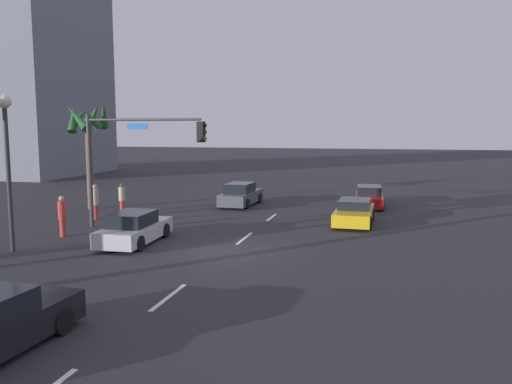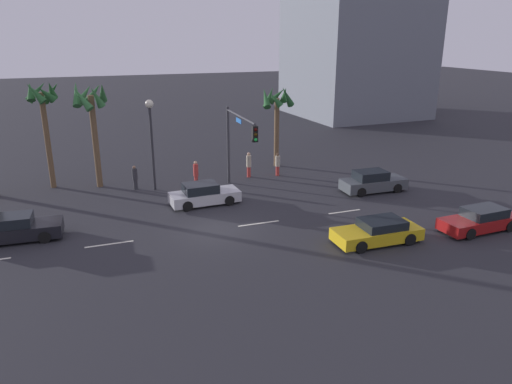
{
  "view_description": "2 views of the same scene",
  "coord_description": "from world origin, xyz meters",
  "views": [
    {
      "loc": [
        -18.86,
        -6.01,
        4.88
      ],
      "look_at": [
        2.17,
        -0.63,
        2.17
      ],
      "focal_mm": 35.41,
      "sensor_mm": 36.0,
      "label": 1
    },
    {
      "loc": [
        -6.42,
        -24.0,
        10.35
      ],
      "look_at": [
        2.24,
        -0.49,
        2.1
      ],
      "focal_mm": 33.74,
      "sensor_mm": 36.0,
      "label": 2
    }
  ],
  "objects": [
    {
      "name": "ground_plane",
      "position": [
        0.0,
        0.0,
        0.0
      ],
      "size": [
        220.0,
        220.0,
        0.0
      ],
      "primitive_type": "plane",
      "color": "#28282D"
    },
    {
      "name": "lane_stripe_3",
      "position": [
        2.58,
        0.0,
        0.01
      ],
      "size": [
        2.48,
        0.14,
        0.01
      ],
      "primitive_type": "cube",
      "color": "silver",
      "rests_on": "ground_plane"
    },
    {
      "name": "palm_tree_1",
      "position": [
        -5.66,
        10.56,
        5.61
      ],
      "size": [
        2.49,
        2.68,
        7.44
      ],
      "color": "brown",
      "rests_on": "ground_plane"
    },
    {
      "name": "pedestrian_3",
      "position": [
        0.88,
        8.14,
        1.0
      ],
      "size": [
        0.45,
        0.45,
        1.88
      ],
      "color": "#BF3833",
      "rests_on": "ground_plane"
    },
    {
      "name": "streetlamp",
      "position": [
        -2.0,
        8.43,
        4.37
      ],
      "size": [
        0.56,
        0.56,
        6.24
      ],
      "color": "#2D2D33",
      "rests_on": "ground_plane"
    },
    {
      "name": "palm_tree_0",
      "position": [
        8.36,
        11.5,
        4.98
      ],
      "size": [
        2.64,
        2.75,
        6.66
      ],
      "color": "brown",
      "rests_on": "ground_plane"
    },
    {
      "name": "building_0",
      "position": [
        28.3,
        32.62,
        12.86
      ],
      "size": [
        15.57,
        15.68,
        25.71
      ],
      "primitive_type": "cube",
      "rotation": [
        0.0,
        0.0,
        0.04
      ],
      "color": "slate",
      "rests_on": "ground_plane"
    },
    {
      "name": "pedestrian_0",
      "position": [
        7.4,
        8.77,
        0.93
      ],
      "size": [
        0.49,
        0.49,
        1.77
      ],
      "color": "#BF3833",
      "rests_on": "ground_plane"
    },
    {
      "name": "pedestrian_2",
      "position": [
        5.21,
        9.15,
        1.01
      ],
      "size": [
        0.43,
        0.43,
        1.91
      ],
      "color": "#BF3833",
      "rests_on": "ground_plane"
    },
    {
      "name": "car_0",
      "position": [
        12.05,
        2.89,
        0.67
      ],
      "size": [
        4.54,
        1.94,
        1.47
      ],
      "color": "#474C51",
      "rests_on": "ground_plane"
    },
    {
      "name": "car_5",
      "position": [
        13.75,
        -5.12,
        0.6
      ],
      "size": [
        4.71,
        1.93,
        1.28
      ],
      "color": "maroon",
      "rests_on": "ground_plane"
    },
    {
      "name": "traffic_signal",
      "position": [
        3.26,
        5.89,
        3.88
      ],
      "size": [
        0.43,
        6.33,
        5.58
      ],
      "color": "#38383D",
      "rests_on": "ground_plane"
    },
    {
      "name": "car_2",
      "position": [
        0.47,
        4.33,
        0.64
      ],
      "size": [
        4.45,
        2.01,
        1.39
      ],
      "color": "#B7B7BC",
      "rests_on": "ground_plane"
    },
    {
      "name": "car_3",
      "position": [
        7.49,
        -4.56,
        0.59
      ],
      "size": [
        4.63,
        2.01,
        1.24
      ],
      "color": "gold",
      "rests_on": "ground_plane"
    },
    {
      "name": "palm_tree_3",
      "position": [
        -8.62,
        11.57,
        5.83
      ],
      "size": [
        2.59,
        2.71,
        7.49
      ],
      "color": "brown",
      "rests_on": "ground_plane"
    },
    {
      "name": "lane_stripe_4",
      "position": [
        8.2,
        0.0,
        0.01
      ],
      "size": [
        2.18,
        0.14,
        0.01
      ],
      "primitive_type": "cube",
      "color": "silver",
      "rests_on": "ground_plane"
    },
    {
      "name": "car_4",
      "position": [
        -10.2,
        2.24,
        0.64
      ],
      "size": [
        4.56,
        2.03,
        1.39
      ],
      "color": "black",
      "rests_on": "ground_plane"
    },
    {
      "name": "lane_stripe_2",
      "position": [
        -5.68,
        0.0,
        0.01
      ],
      "size": [
        2.44,
        0.14,
        0.01
      ],
      "primitive_type": "cube",
      "color": "silver",
      "rests_on": "ground_plane"
    },
    {
      "name": "pedestrian_1",
      "position": [
        -3.25,
        9.0,
        0.89
      ],
      "size": [
        0.52,
        0.52,
        1.71
      ],
      "color": "#333338",
      "rests_on": "ground_plane"
    }
  ]
}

